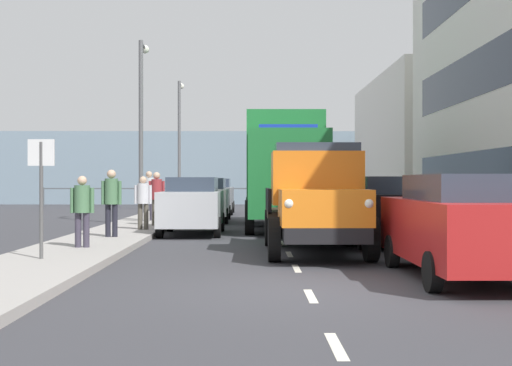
{
  "coord_description": "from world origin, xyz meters",
  "views": [
    {
      "loc": [
        0.82,
        9.96,
        1.62
      ],
      "look_at": [
        0.69,
        -10.86,
        1.55
      ],
      "focal_mm": 47.14,
      "sensor_mm": 36.0,
      "label": 1
    }
  ],
  "objects_px": {
    "car_red_kerbside_near": "(460,224)",
    "car_grey_oppositeside_2": "(215,196)",
    "car_silver_oppositeside_0": "(193,205)",
    "pedestrian_near_railing": "(111,197)",
    "truck_vintage_orange": "(316,201)",
    "pedestrian_couple_a": "(143,198)",
    "lorry_cargo_green": "(284,167)",
    "lamp_post_promenade": "(142,114)",
    "pedestrian_couple_b": "(82,206)",
    "lamp_post_far": "(180,133)",
    "car_maroon_kerbside_2": "(357,203)",
    "car_white_oppositeside_1": "(207,199)",
    "car_black_kerbside_1": "(389,210)",
    "pedestrian_with_bag": "(149,191)",
    "pedestrian_by_lamp": "(157,194)",
    "street_sign": "(41,177)"
  },
  "relations": [
    {
      "from": "car_white_oppositeside_1",
      "to": "lamp_post_far",
      "type": "distance_m",
      "value": 9.88
    },
    {
      "from": "pedestrian_couple_b",
      "to": "car_maroon_kerbside_2",
      "type": "bearing_deg",
      "value": -135.21
    },
    {
      "from": "car_white_oppositeside_1",
      "to": "pedestrian_near_railing",
      "type": "distance_m",
      "value": 9.19
    },
    {
      "from": "truck_vintage_orange",
      "to": "pedestrian_couple_a",
      "type": "height_order",
      "value": "truck_vintage_orange"
    },
    {
      "from": "car_grey_oppositeside_2",
      "to": "lamp_post_far",
      "type": "distance_m",
      "value": 4.87
    },
    {
      "from": "car_maroon_kerbside_2",
      "to": "car_white_oppositeside_1",
      "type": "xyz_separation_m",
      "value": [
        5.22,
        -4.64,
        -0.0
      ]
    },
    {
      "from": "car_silver_oppositeside_0",
      "to": "pedestrian_couple_a",
      "type": "distance_m",
      "value": 1.5
    },
    {
      "from": "pedestrian_couple_a",
      "to": "street_sign",
      "type": "distance_m",
      "value": 7.6
    },
    {
      "from": "truck_vintage_orange",
      "to": "pedestrian_by_lamp",
      "type": "bearing_deg",
      "value": -58.41
    },
    {
      "from": "car_red_kerbside_near",
      "to": "pedestrian_with_bag",
      "type": "distance_m",
      "value": 15.55
    },
    {
      "from": "car_silver_oppositeside_0",
      "to": "pedestrian_near_railing",
      "type": "relative_size",
      "value": 2.24
    },
    {
      "from": "street_sign",
      "to": "pedestrian_couple_b",
      "type": "bearing_deg",
      "value": -96.05
    },
    {
      "from": "car_grey_oppositeside_2",
      "to": "pedestrian_couple_a",
      "type": "height_order",
      "value": "pedestrian_couple_a"
    },
    {
      "from": "lamp_post_promenade",
      "to": "pedestrian_with_bag",
      "type": "bearing_deg",
      "value": -125.25
    },
    {
      "from": "car_black_kerbside_1",
      "to": "pedestrian_couple_b",
      "type": "height_order",
      "value": "pedestrian_couple_b"
    },
    {
      "from": "lorry_cargo_green",
      "to": "car_maroon_kerbside_2",
      "type": "relative_size",
      "value": 1.96
    },
    {
      "from": "truck_vintage_orange",
      "to": "pedestrian_couple_a",
      "type": "bearing_deg",
      "value": -49.74
    },
    {
      "from": "car_silver_oppositeside_0",
      "to": "lorry_cargo_green",
      "type": "bearing_deg",
      "value": -136.93
    },
    {
      "from": "pedestrian_couple_b",
      "to": "truck_vintage_orange",
      "type": "bearing_deg",
      "value": 178.55
    },
    {
      "from": "truck_vintage_orange",
      "to": "pedestrian_near_railing",
      "type": "bearing_deg",
      "value": -29.66
    },
    {
      "from": "car_black_kerbside_1",
      "to": "street_sign",
      "type": "xyz_separation_m",
      "value": [
        7.4,
        4.14,
        0.79
      ]
    },
    {
      "from": "car_grey_oppositeside_2",
      "to": "street_sign",
      "type": "xyz_separation_m",
      "value": [
        2.18,
        20.01,
        0.79
      ]
    },
    {
      "from": "car_maroon_kerbside_2",
      "to": "lamp_post_far",
      "type": "height_order",
      "value": "lamp_post_far"
    },
    {
      "from": "truck_vintage_orange",
      "to": "pedestrian_with_bag",
      "type": "bearing_deg",
      "value": -62.79
    },
    {
      "from": "pedestrian_couple_a",
      "to": "pedestrian_near_railing",
      "type": "bearing_deg",
      "value": 81.33
    },
    {
      "from": "car_black_kerbside_1",
      "to": "pedestrian_couple_a",
      "type": "relative_size",
      "value": 2.4
    },
    {
      "from": "lorry_cargo_green",
      "to": "lamp_post_promenade",
      "type": "xyz_separation_m",
      "value": [
        5.11,
        -1.58,
        1.98
      ]
    },
    {
      "from": "pedestrian_near_railing",
      "to": "lamp_post_far",
      "type": "distance_m",
      "value": 18.33
    },
    {
      "from": "car_silver_oppositeside_0",
      "to": "pedestrian_couple_b",
      "type": "bearing_deg",
      "value": 70.22
    },
    {
      "from": "pedestrian_couple_b",
      "to": "pedestrian_with_bag",
      "type": "height_order",
      "value": "pedestrian_with_bag"
    },
    {
      "from": "lorry_cargo_green",
      "to": "lamp_post_promenade",
      "type": "height_order",
      "value": "lamp_post_promenade"
    },
    {
      "from": "pedestrian_couple_b",
      "to": "lamp_post_far",
      "type": "bearing_deg",
      "value": -89.74
    },
    {
      "from": "pedestrian_by_lamp",
      "to": "lamp_post_promenade",
      "type": "xyz_separation_m",
      "value": [
        0.89,
        -2.44,
        2.87
      ]
    },
    {
      "from": "pedestrian_couple_b",
      "to": "street_sign",
      "type": "relative_size",
      "value": 0.7
    },
    {
      "from": "pedestrian_couple_a",
      "to": "lamp_post_far",
      "type": "bearing_deg",
      "value": -87.92
    },
    {
      "from": "pedestrian_near_railing",
      "to": "lamp_post_promenade",
      "type": "relative_size",
      "value": 0.27
    },
    {
      "from": "truck_vintage_orange",
      "to": "pedestrian_couple_a",
      "type": "xyz_separation_m",
      "value": [
        4.69,
        -5.53,
        -0.09
      ]
    },
    {
      "from": "pedestrian_by_lamp",
      "to": "street_sign",
      "type": "distance_m",
      "value": 9.45
    },
    {
      "from": "pedestrian_with_bag",
      "to": "car_black_kerbside_1",
      "type": "bearing_deg",
      "value": 132.07
    },
    {
      "from": "car_red_kerbside_near",
      "to": "car_grey_oppositeside_2",
      "type": "xyz_separation_m",
      "value": [
        5.22,
        -21.61,
        -0.0
      ]
    },
    {
      "from": "pedestrian_with_bag",
      "to": "lamp_post_promenade",
      "type": "distance_m",
      "value": 2.85
    },
    {
      "from": "car_maroon_kerbside_2",
      "to": "car_black_kerbside_1",
      "type": "bearing_deg",
      "value": 90.0
    },
    {
      "from": "car_silver_oppositeside_0",
      "to": "pedestrian_with_bag",
      "type": "distance_m",
      "value": 5.01
    },
    {
      "from": "pedestrian_couple_b",
      "to": "pedestrian_by_lamp",
      "type": "distance_m",
      "value": 7.28
    },
    {
      "from": "car_grey_oppositeside_2",
      "to": "street_sign",
      "type": "distance_m",
      "value": 20.14
    },
    {
      "from": "pedestrian_couple_b",
      "to": "car_grey_oppositeside_2",
      "type": "bearing_deg",
      "value": -96.24
    },
    {
      "from": "car_black_kerbside_1",
      "to": "car_maroon_kerbside_2",
      "type": "relative_size",
      "value": 0.92
    },
    {
      "from": "car_silver_oppositeside_0",
      "to": "pedestrian_by_lamp",
      "type": "height_order",
      "value": "pedestrian_by_lamp"
    },
    {
      "from": "car_red_kerbside_near",
      "to": "car_black_kerbside_1",
      "type": "relative_size",
      "value": 1.18
    },
    {
      "from": "car_red_kerbside_near",
      "to": "lamp_post_promenade",
      "type": "relative_size",
      "value": 0.69
    }
  ]
}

